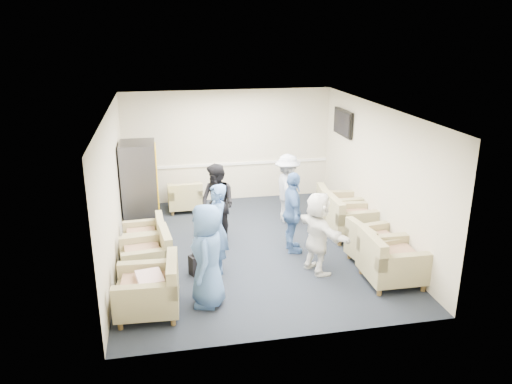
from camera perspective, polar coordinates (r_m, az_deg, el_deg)
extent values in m
plane|color=black|center=(9.77, -0.52, -6.42)|extent=(6.00, 6.00, 0.00)
plane|color=silver|center=(8.98, -0.57, 9.41)|extent=(6.00, 6.00, 0.00)
cube|color=beige|center=(12.15, -3.18, 5.28)|extent=(5.00, 0.02, 2.70)
cube|color=beige|center=(6.55, 4.34, -6.50)|extent=(5.00, 0.02, 2.70)
cube|color=beige|center=(9.18, -16.06, 0.22)|extent=(0.02, 6.00, 2.70)
cube|color=beige|center=(10.03, 13.63, 1.95)|extent=(0.02, 6.00, 2.70)
cube|color=white|center=(12.24, -3.13, 3.21)|extent=(4.98, 0.04, 0.06)
cube|color=black|center=(11.47, 9.91, 7.82)|extent=(0.07, 1.00, 0.58)
cube|color=black|center=(11.45, 9.75, 7.81)|extent=(0.01, 0.92, 0.50)
cube|color=#4D4C54|center=(11.51, 10.06, 7.09)|extent=(0.04, 0.10, 0.25)
cube|color=#8E845B|center=(7.76, -12.28, -11.60)|extent=(0.97, 0.97, 0.30)
cube|color=#926B50|center=(7.66, -12.38, -10.27)|extent=(0.67, 0.63, 0.11)
cube|color=#8E845B|center=(7.56, -9.54, -9.10)|extent=(0.20, 0.92, 0.43)
cube|color=#8E845B|center=(8.87, -12.42, -7.78)|extent=(0.93, 0.93, 0.28)
cube|color=#926B50|center=(8.79, -12.51, -6.69)|extent=(0.64, 0.60, 0.10)
cube|color=#8E845B|center=(8.76, -10.30, -5.57)|extent=(0.23, 0.85, 0.39)
cube|color=#8E845B|center=(9.70, -12.65, -5.60)|extent=(0.80, 0.80, 0.25)
cube|color=#926B50|center=(9.64, -12.72, -4.68)|extent=(0.55, 0.52, 0.09)
cube|color=#8E845B|center=(9.59, -10.90, -3.80)|extent=(0.17, 0.76, 0.35)
cube|color=#8E845B|center=(8.74, 15.32, -8.21)|extent=(0.95, 0.95, 0.31)
cube|color=#926B50|center=(8.65, 15.44, -6.96)|extent=(0.66, 0.62, 0.11)
cube|color=#8E845B|center=(8.43, 13.11, -6.23)|extent=(0.17, 0.94, 0.44)
cube|color=#8E845B|center=(9.32, 13.62, -6.48)|extent=(0.98, 0.98, 0.28)
cube|color=#926B50|center=(9.25, 13.71, -5.40)|extent=(0.67, 0.64, 0.10)
cube|color=#8E845B|center=(9.00, 11.87, -4.87)|extent=(0.27, 0.87, 0.40)
cube|color=#8E845B|center=(10.37, 10.77, -3.56)|extent=(0.94, 0.94, 0.30)
cube|color=#926B50|center=(10.30, 10.84, -2.49)|extent=(0.65, 0.61, 0.11)
cube|color=#8E845B|center=(10.10, 8.87, -1.81)|extent=(0.17, 0.93, 0.43)
cube|color=#8E845B|center=(10.91, 9.60, -2.42)|extent=(1.00, 1.00, 0.30)
cube|color=#926B50|center=(10.84, 9.66, -1.43)|extent=(0.69, 0.65, 0.11)
cube|color=#8E845B|center=(10.70, 7.75, -0.69)|extent=(0.26, 0.91, 0.42)
cube|color=#8E845B|center=(11.79, -8.11, -0.93)|extent=(0.79, 0.79, 0.25)
cube|color=#926B50|center=(11.74, -8.15, -0.14)|extent=(0.51, 0.55, 0.09)
cube|color=#8E845B|center=(11.39, -8.05, 0.01)|extent=(0.77, 0.14, 0.36)
cube|color=#4D4C54|center=(10.86, -13.14, 0.82)|extent=(0.72, 0.86, 1.83)
cube|color=orange|center=(10.82, -11.22, 1.41)|extent=(0.02, 0.74, 1.46)
cube|color=black|center=(11.07, -10.97, -2.38)|extent=(0.02, 0.43, 0.12)
cube|color=black|center=(8.80, -6.78, -8.23)|extent=(0.30, 0.26, 0.35)
sphere|color=black|center=(8.73, -6.82, -7.30)|extent=(0.18, 0.18, 0.18)
cube|color=beige|center=(7.62, -12.04, -9.79)|extent=(0.45, 0.54, 0.14)
imported|color=#42659F|center=(7.62, -5.57, -7.25)|extent=(0.68, 0.89, 1.63)
imported|color=#42659F|center=(8.61, -4.47, -4.24)|extent=(0.41, 0.60, 1.60)
imported|color=black|center=(9.78, -4.42, -1.40)|extent=(0.96, 0.98, 1.60)
imported|color=silver|center=(10.83, 3.61, 0.39)|extent=(0.57, 0.99, 1.52)
imported|color=#42659F|center=(9.37, 4.20, -2.39)|extent=(0.46, 0.95, 1.57)
imported|color=white|center=(8.66, 7.09, -4.65)|extent=(0.81, 1.43, 1.46)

